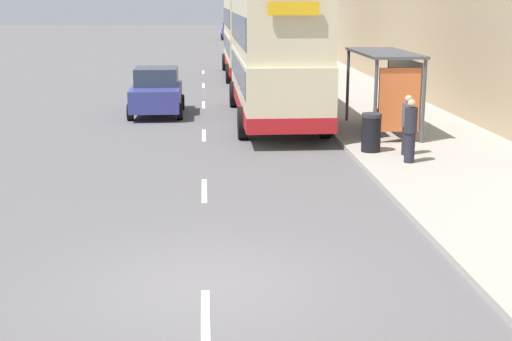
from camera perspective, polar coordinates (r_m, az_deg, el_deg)
The scene contains 16 objects.
ground_plane at distance 10.89m, azimuth -4.08°, elevation -9.16°, with size 220.00×220.00×0.00m, color #5B595B.
pavement at distance 49.15m, azimuth 3.44°, elevation 8.72°, with size 5.00×93.00×0.14m.
lane_mark_0 at distance 9.78m, azimuth -4.05°, elevation -11.87°, with size 0.12×2.00×0.01m.
lane_mark_1 at distance 16.07m, azimuth -4.15°, elevation -1.60°, with size 0.12×2.00×0.01m.
lane_mark_2 at distance 22.58m, azimuth -4.19°, elevation 2.82°, with size 0.12×2.00×0.01m.
lane_mark_3 at distance 29.17m, azimuth -4.21°, elevation 5.26°, with size 0.12×2.00×0.01m.
lane_mark_4 at distance 35.79m, azimuth -4.23°, elevation 6.80°, with size 0.12×2.00×0.01m.
lane_mark_5 at distance 42.43m, azimuth -4.24°, elevation 7.85°, with size 0.12×2.00×0.01m.
bus_shelter at distance 22.40m, azimuth 10.78°, elevation 7.37°, with size 1.60×4.20×2.48m.
double_decker_bus_near at distance 24.95m, azimuth 1.47°, elevation 9.15°, with size 2.85×10.45×4.30m.
double_decker_bus_ahead at distance 39.86m, azimuth -0.52°, elevation 10.81°, with size 2.85×10.45×4.30m.
car_0 at distance 26.77m, azimuth -7.95°, elevation 6.26°, with size 1.96×3.81×1.73m.
car_1 at distance 76.96m, azimuth -2.09°, elevation 11.08°, with size 1.90×4.50×1.78m.
pedestrian_at_shelter at distance 18.43m, azimuth 12.25°, elevation 3.15°, with size 0.32×0.32×1.62m.
pedestrian_2 at distance 19.35m, azimuth 12.03°, elevation 3.62°, with size 0.32×0.32×1.60m.
litter_bin at distance 19.64m, azimuth 9.21°, elevation 3.03°, with size 0.55×0.55×1.05m.
Camera 1 is at (0.03, -10.05, 4.20)m, focal length 50.00 mm.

